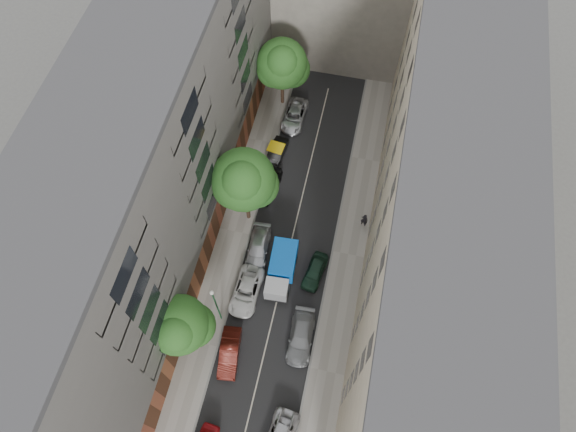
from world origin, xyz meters
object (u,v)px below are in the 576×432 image
(car_right_2, at_px, (315,271))
(pedestrian, at_px, (364,220))
(car_left_3, at_px, (258,248))
(car_right_1, at_px, (301,337))
(tree_near, at_px, (180,327))
(tree_far, at_px, (283,66))
(car_left_6, at_px, (295,116))
(car_left_4, at_px, (268,185))
(tarp_truck, at_px, (282,269))
(car_left_2, at_px, (246,291))
(tree_mid, at_px, (244,182))
(car_left_5, at_px, (276,153))
(car_left_1, at_px, (229,353))
(lamp_post, at_px, (216,303))

(car_right_2, distance_m, pedestrian, 7.02)
(car_left_3, distance_m, car_right_1, 9.24)
(tree_near, height_order, tree_far, tree_far)
(car_left_6, xyz_separation_m, tree_near, (-3.50, -25.87, 4.63))
(car_left_4, xyz_separation_m, car_right_2, (6.33, -8.00, -0.09))
(tree_far, bearing_deg, tarp_truck, -77.59)
(pedestrian, bearing_deg, car_left_4, 6.40)
(car_left_2, distance_m, car_right_1, 6.35)
(car_left_2, relative_size, tree_far, 0.58)
(car_left_2, bearing_deg, tree_mid, 104.51)
(car_left_3, distance_m, tree_mid, 7.00)
(car_left_3, relative_size, car_left_4, 1.07)
(car_left_5, relative_size, tree_mid, 0.42)
(car_left_6, relative_size, tree_far, 0.58)
(car_left_4, height_order, car_left_6, car_left_4)
(car_left_3, height_order, pedestrian, pedestrian)
(car_left_2, relative_size, car_left_4, 1.13)
(car_left_5, height_order, car_left_6, car_left_6)
(car_left_1, distance_m, car_left_4, 16.82)
(car_left_2, bearing_deg, car_left_1, -88.29)
(car_right_1, distance_m, lamp_post, 8.02)
(car_left_3, distance_m, car_left_5, 10.82)
(car_left_6, xyz_separation_m, lamp_post, (-1.60, -23.11, 3.56))
(car_left_4, relative_size, tree_far, 0.52)
(car_left_4, relative_size, car_right_1, 0.89)
(car_left_6, relative_size, lamp_post, 0.74)
(tree_near, relative_size, pedestrian, 4.25)
(lamp_post, bearing_deg, car_left_5, 87.44)
(car_left_4, bearing_deg, tree_far, 104.05)
(car_left_2, relative_size, car_left_6, 1.01)
(tree_far, bearing_deg, car_left_4, -85.00)
(lamp_post, bearing_deg, car_left_6, 86.04)
(car_right_1, distance_m, tree_far, 26.84)
(tree_near, distance_m, tree_far, 27.87)
(car_left_2, xyz_separation_m, car_left_6, (0.00, 20.40, -0.01))
(car_right_2, bearing_deg, lamp_post, -131.17)
(car_left_1, bearing_deg, pedestrian, 50.65)
(car_left_6, bearing_deg, car_right_2, -69.88)
(car_right_1, bearing_deg, tree_near, -167.51)
(car_left_3, bearing_deg, car_left_6, 86.64)
(tree_far, bearing_deg, car_right_1, -73.92)
(car_left_2, height_order, car_right_2, car_left_2)
(tree_near, height_order, tree_mid, tree_mid)
(lamp_post, relative_size, pedestrian, 3.63)
(car_right_2, height_order, tree_near, tree_near)
(car_left_3, height_order, tree_mid, tree_mid)
(tarp_truck, distance_m, car_left_5, 13.16)
(car_left_1, bearing_deg, car_left_5, 84.70)
(car_left_2, bearing_deg, car_left_3, 91.71)
(car_left_6, relative_size, car_right_1, 0.98)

